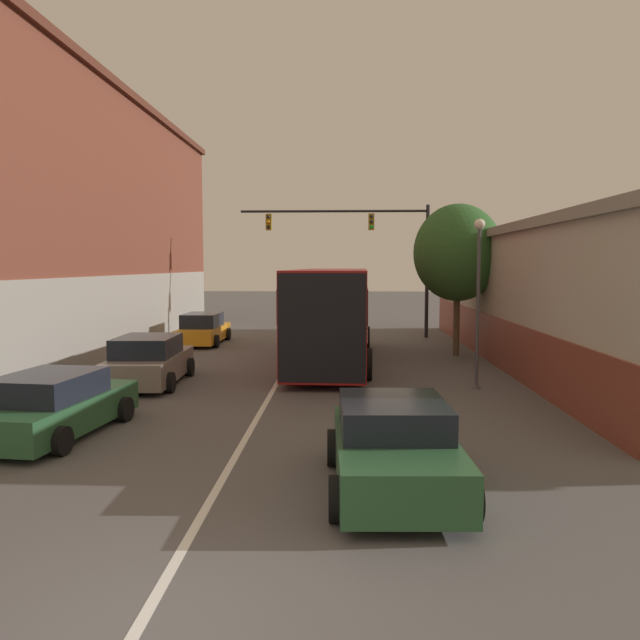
{
  "coord_description": "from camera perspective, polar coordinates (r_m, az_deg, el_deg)",
  "views": [
    {
      "loc": [
        2.03,
        -5.72,
        3.58
      ],
      "look_at": [
        1.23,
        14.91,
        1.76
      ],
      "focal_mm": 35.0,
      "sensor_mm": 36.0,
      "label": 1
    }
  ],
  "objects": [
    {
      "name": "traffic_signal_gantry",
      "position": [
        31.02,
        4.62,
        7.25
      ],
      "size": [
        9.3,
        0.36,
        6.53
      ],
      "color": "black",
      "rests_on": "ground_plane"
    },
    {
      "name": "hatchback_foreground",
      "position": [
        10.22,
        6.77,
        -11.5
      ],
      "size": [
        2.22,
        4.02,
        1.4
      ],
      "rotation": [
        0.0,
        0.0,
        1.61
      ],
      "color": "#285633",
      "rests_on": "ground_plane"
    },
    {
      "name": "parked_car_left_mid",
      "position": [
        28.93,
        -10.63,
        -0.85
      ],
      "size": [
        1.94,
        4.49,
        1.41
      ],
      "rotation": [
        0.0,
        0.0,
        1.57
      ],
      "color": "orange",
      "rests_on": "ground_plane"
    },
    {
      "name": "building_left_brick",
      "position": [
        27.34,
        -26.58,
        8.21
      ],
      "size": [
        9.45,
        27.52,
        10.45
      ],
      "color": "brown",
      "rests_on": "ground_plane"
    },
    {
      "name": "street_lamp",
      "position": [
        18.45,
        14.26,
        2.37
      ],
      "size": [
        0.31,
        0.31,
        4.89
      ],
      "color": "#47474C",
      "rests_on": "ground_plane"
    },
    {
      "name": "parked_car_left_near",
      "position": [
        14.32,
        -23.16,
        -7.23
      ],
      "size": [
        2.37,
        4.38,
        1.35
      ],
      "rotation": [
        0.0,
        0.0,
        1.46
      ],
      "color": "#285633",
      "rests_on": "ground_plane"
    },
    {
      "name": "street_tree_near",
      "position": [
        25.19,
        12.48,
        6.01
      ],
      "size": [
        3.47,
        3.12,
        5.98
      ],
      "color": "brown",
      "rests_on": "ground_plane"
    },
    {
      "name": "lane_center_line",
      "position": [
        20.76,
        -3.44,
        -4.89
      ],
      "size": [
        0.14,
        41.26,
        0.01
      ],
      "color": "silver",
      "rests_on": "ground_plane"
    },
    {
      "name": "bus",
      "position": [
        22.88,
        1.08,
        0.88
      ],
      "size": [
        3.11,
        11.32,
        3.43
      ],
      "rotation": [
        0.0,
        0.0,
        1.54
      ],
      "color": "maroon",
      "rests_on": "ground_plane"
    },
    {
      "name": "building_right_storefront",
      "position": [
        25.5,
        25.53,
        2.33
      ],
      "size": [
        9.68,
        24.7,
        4.94
      ],
      "color": "#B7B2A3",
      "rests_on": "ground_plane"
    },
    {
      "name": "ground_plane",
      "position": [
        7.04,
        -16.53,
        -25.7
      ],
      "size": [
        160.0,
        160.0,
        0.0
      ],
      "primitive_type": "plane",
      "color": "#565454"
    },
    {
      "name": "parked_car_left_far",
      "position": [
        19.47,
        -15.38,
        -3.68
      ],
      "size": [
        2.2,
        4.38,
        1.47
      ],
      "rotation": [
        0.0,
        0.0,
        1.61
      ],
      "color": "slate",
      "rests_on": "ground_plane"
    }
  ]
}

